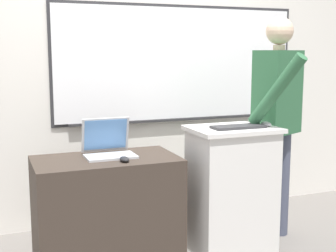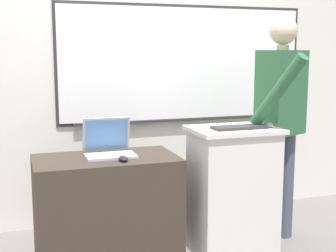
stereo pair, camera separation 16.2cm
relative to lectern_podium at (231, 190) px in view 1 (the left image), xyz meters
The scene contains 8 objects.
back_wall 1.45m from the lectern_podium, 114.54° to the left, with size 6.40×0.17×2.85m.
lectern_podium is the anchor object (origin of this frame).
side_desk 0.92m from the lectern_podium, behind, with size 0.98×0.55×0.75m.
person_presenter 0.69m from the lectern_podium, 12.11° to the left, with size 0.56×0.67×1.73m.
laptop 0.96m from the lectern_podium, 166.53° to the left, with size 0.34×0.28×0.26m.
wireless_keyboard 0.48m from the lectern_podium, 78.73° to the right, with size 0.39×0.14×0.02m.
computer_mouse_by_laptop 0.87m from the lectern_podium, behind, with size 0.06×0.10×0.03m.
computer_mouse_by_keyboard 0.54m from the lectern_podium, 12.91° to the right, with size 0.06×0.10×0.03m.
Camera 1 is at (-1.17, -2.59, 1.46)m, focal length 50.00 mm.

